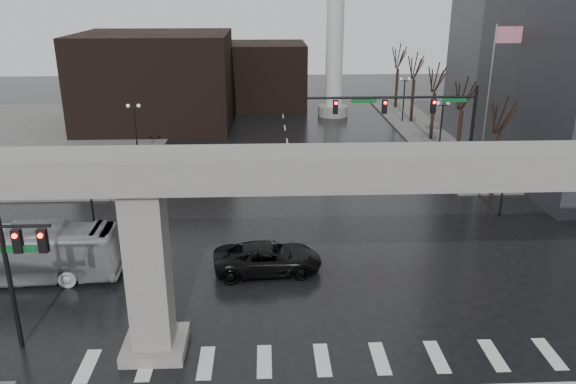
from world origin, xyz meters
The scene contains 22 objects.
ground centered at (0.00, 0.00, 0.00)m, with size 160.00×160.00×0.00m, color black.
sidewalk_ne centered at (26.00, 36.00, 0.07)m, with size 28.00×36.00×0.15m, color #605E5B.
sidewalk_nw centered at (-26.00, 36.00, 0.07)m, with size 28.00×36.00×0.15m, color #605E5B.
elevated_guideway centered at (1.26, 0.00, 6.88)m, with size 48.00×2.60×8.70m.
building_far_left centered at (-14.00, 42.00, 5.00)m, with size 16.00×14.00×10.00m, color black.
building_far_mid centered at (-2.00, 52.00, 4.00)m, with size 10.00×10.00×8.00m, color black.
signal_mast_arm centered at (8.99, 18.80, 5.83)m, with size 12.12×0.43×8.00m.
signal_left_pole centered at (-12.25, 0.50, 4.07)m, with size 2.30×0.30×6.00m.
flagpole_assembly centered at (15.29, 22.00, 7.53)m, with size 2.06×0.12×12.00m.
lamp_right_0 centered at (13.50, 14.00, 3.47)m, with size 1.22×0.32×5.11m.
lamp_right_1 centered at (13.50, 28.00, 3.47)m, with size 1.22×0.32×5.11m.
lamp_right_2 centered at (13.50, 42.00, 3.47)m, with size 1.22×0.32×5.11m.
lamp_left_0 centered at (-13.50, 14.00, 3.47)m, with size 1.22×0.32×5.11m.
lamp_left_1 centered at (-13.50, 28.00, 3.47)m, with size 1.22×0.32×5.11m.
lamp_left_2 centered at (-13.50, 42.00, 3.47)m, with size 1.22×0.32×5.11m.
tree_right_0 centered at (14.53, 18.02, 2.79)m, with size 1.09×1.58×7.50m.
tree_right_1 centered at (14.53, 26.02, 2.85)m, with size 1.09×1.61×7.67m.
tree_right_2 centered at (14.53, 34.02, 2.91)m, with size 1.10×1.63×7.85m.
tree_right_3 centered at (14.53, 42.02, 2.98)m, with size 1.11×1.66×8.02m.
tree_right_4 centered at (14.53, 50.02, 3.04)m, with size 1.12×1.69×8.19m.
pickup_truck centered at (-2.18, 6.80, 0.80)m, with size 2.67×5.79×1.61m, color black.
city_bus centered at (-15.24, 6.55, 1.47)m, with size 2.48×10.59×2.95m, color #A1A1A5.
Camera 1 is at (-2.25, -20.34, 14.48)m, focal length 35.00 mm.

